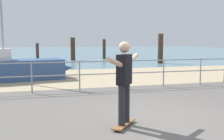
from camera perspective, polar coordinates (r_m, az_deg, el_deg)
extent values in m
cube|color=#605B56|center=(5.06, 13.16, -13.95)|extent=(24.00, 10.00, 0.04)
cube|color=tan|center=(12.50, -4.23, -1.48)|extent=(24.00, 6.00, 0.04)
cube|color=slate|center=(40.27, -11.57, 4.01)|extent=(72.00, 50.00, 0.04)
cylinder|color=gray|center=(8.87, -17.35, -1.69)|extent=(0.05, 0.05, 1.05)
cylinder|color=gray|center=(8.93, -7.19, -1.38)|extent=(0.05, 0.05, 1.05)
cylinder|color=gray|center=(9.27, 2.52, -1.04)|extent=(0.05, 0.05, 1.05)
cylinder|color=gray|center=(9.85, 11.32, -0.71)|extent=(0.05, 0.05, 1.05)
cylinder|color=gray|center=(10.63, 18.98, -0.40)|extent=(0.05, 0.05, 1.05)
cylinder|color=gray|center=(8.81, -12.33, 1.65)|extent=(14.20, 0.04, 0.04)
cylinder|color=gray|center=(8.86, -12.26, -1.20)|extent=(14.20, 0.04, 0.04)
cube|color=#335184|center=(11.99, -21.33, -0.10)|extent=(4.57, 2.09, 0.90)
cone|color=#335184|center=(12.29, -11.04, 0.39)|extent=(1.21, 0.93, 0.77)
cylinder|color=#9EA0A5|center=(11.95, -23.27, 10.90)|extent=(0.10, 0.10, 3.72)
cube|color=brown|center=(5.34, 2.65, -11.82)|extent=(0.67, 0.74, 0.02)
cylinder|color=#3FBF59|center=(5.63, 3.01, -11.30)|extent=(0.06, 0.07, 0.06)
cylinder|color=#3FBF59|center=(5.58, 4.56, -11.49)|extent=(0.06, 0.07, 0.06)
cylinder|color=#3FBF59|center=(5.15, 0.57, -13.05)|extent=(0.06, 0.07, 0.06)
cylinder|color=#3FBF59|center=(5.08, 2.26, -13.30)|extent=(0.06, 0.07, 0.06)
cylinder|color=#26262B|center=(5.34, 3.18, -7.25)|extent=(0.14, 0.14, 0.80)
cylinder|color=#26262B|center=(5.12, 2.16, -7.84)|extent=(0.14, 0.14, 0.80)
cube|color=black|center=(5.10, 2.72, 0.11)|extent=(0.38, 0.40, 0.60)
sphere|color=tan|center=(5.07, 2.75, 5.06)|extent=(0.22, 0.22, 0.22)
cylinder|color=tan|center=(5.50, 4.52, 2.44)|extent=(0.43, 0.48, 0.23)
cylinder|color=tan|center=(4.68, 0.63, 1.72)|extent=(0.43, 0.48, 0.23)
cylinder|color=#422D1E|center=(24.95, -16.18, 4.04)|extent=(0.28, 0.28, 1.48)
cylinder|color=#422D1E|center=(22.62, -8.66, 4.62)|extent=(0.40, 0.40, 1.98)
cylinder|color=#422D1E|center=(24.11, -1.75, 4.65)|extent=(0.29, 0.29, 1.84)
cylinder|color=#422D1E|center=(19.69, 10.66, 4.65)|extent=(0.40, 0.40, 2.23)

